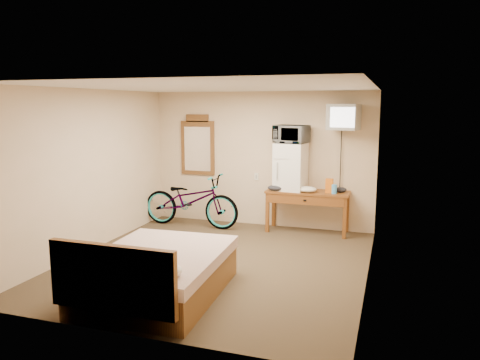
{
  "coord_description": "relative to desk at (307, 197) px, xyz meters",
  "views": [
    {
      "loc": [
        2.35,
        -6.07,
        2.27
      ],
      "look_at": [
        0.19,
        0.47,
        1.15
      ],
      "focal_mm": 35.0,
      "sensor_mm": 36.0,
      "label": 1
    }
  ],
  "objects": [
    {
      "name": "cloth_dark_b",
      "position": [
        0.57,
        0.09,
        0.16
      ],
      "size": [
        0.2,
        0.16,
        0.09
      ],
      "primitive_type": "ellipsoid",
      "color": "black",
      "rests_on": "desk"
    },
    {
      "name": "crt_television",
      "position": [
        0.58,
        0.02,
        1.41
      ],
      "size": [
        0.56,
        0.62,
        0.43
      ],
      "color": "black",
      "rests_on": "room"
    },
    {
      "name": "mini_fridge",
      "position": [
        -0.32,
        0.04,
        0.53
      ],
      "size": [
        0.56,
        0.54,
        0.84
      ],
      "color": "white",
      "rests_on": "desk"
    },
    {
      "name": "cloth_cream",
      "position": [
        0.01,
        -0.1,
        0.16
      ],
      "size": [
        0.34,
        0.26,
        0.1
      ],
      "primitive_type": "ellipsoid",
      "color": "beige",
      "rests_on": "desk"
    },
    {
      "name": "room",
      "position": [
        -0.94,
        -2.0,
        0.61
      ],
      "size": [
        4.6,
        4.64,
        2.5
      ],
      "color": "#403020",
      "rests_on": "ground"
    },
    {
      "name": "blue_cup",
      "position": [
        0.47,
        -0.08,
        0.19
      ],
      "size": [
        0.09,
        0.09,
        0.16
      ],
      "primitive_type": "cylinder",
      "color": "#449EEA",
      "rests_on": "desk"
    },
    {
      "name": "microwave",
      "position": [
        -0.32,
        0.04,
        1.11
      ],
      "size": [
        0.65,
        0.52,
        0.32
      ],
      "primitive_type": "imported",
      "rotation": [
        0.0,
        0.0,
        -0.25
      ],
      "color": "white",
      "rests_on": "mini_fridge"
    },
    {
      "name": "wall_mirror",
      "position": [
        -2.21,
        0.27,
        0.84
      ],
      "size": [
        0.69,
        0.04,
        1.16
      ],
      "color": "brown",
      "rests_on": "room"
    },
    {
      "name": "cloth_dark_a",
      "position": [
        -0.54,
        -0.14,
        0.16
      ],
      "size": [
        0.28,
        0.21,
        0.11
      ],
      "primitive_type": "ellipsoid",
      "color": "black",
      "rests_on": "desk"
    },
    {
      "name": "bicycle",
      "position": [
        -2.14,
        -0.24,
        -0.14
      ],
      "size": [
        1.91,
        0.71,
        0.99
      ],
      "primitive_type": "imported",
      "rotation": [
        0.0,
        0.0,
        1.55
      ],
      "color": "black",
      "rests_on": "floor"
    },
    {
      "name": "desk",
      "position": [
        0.0,
        0.0,
        0.0
      ],
      "size": [
        1.45,
        0.56,
        0.75
      ],
      "color": "brown",
      "rests_on": "floor"
    },
    {
      "name": "bed",
      "position": [
        -1.2,
        -3.38,
        -0.34
      ],
      "size": [
        1.55,
        2.0,
        0.9
      ],
      "color": "brown",
      "rests_on": "floor"
    },
    {
      "name": "snack_bag",
      "position": [
        0.38,
        -0.02,
        0.24
      ],
      "size": [
        0.13,
        0.08,
        0.25
      ],
      "primitive_type": "cube",
      "rotation": [
        0.0,
        0.0,
        -0.08
      ],
      "color": "orange",
      "rests_on": "desk"
    }
  ]
}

